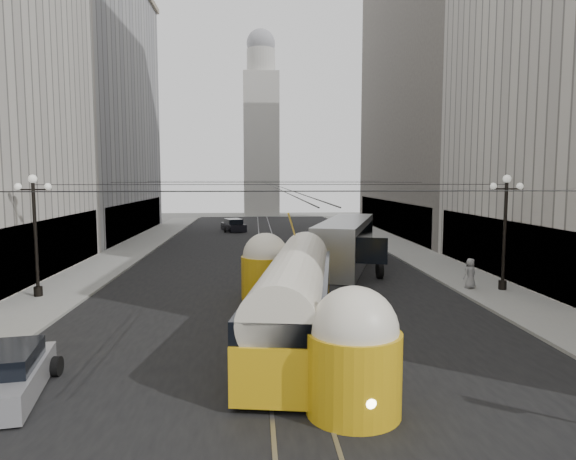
{
  "coord_description": "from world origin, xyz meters",
  "views": [
    {
      "loc": [
        -1.17,
        -9.32,
        6.34
      ],
      "look_at": [
        0.38,
        14.63,
        3.91
      ],
      "focal_mm": 32.0,
      "sensor_mm": 36.0,
      "label": 1
    }
  ],
  "objects": [
    {
      "name": "distant_tower",
      "position": [
        0.0,
        80.0,
        14.97
      ],
      "size": [
        6.0,
        6.0,
        31.36
      ],
      "color": "#B2AFA8",
      "rests_on": "ground"
    },
    {
      "name": "lamppost_left_mid",
      "position": [
        -12.6,
        18.0,
        3.74
      ],
      "size": [
        1.86,
        0.44,
        6.37
      ],
      "color": "black",
      "rests_on": "sidewalk_left"
    },
    {
      "name": "rail_left",
      "position": [
        -0.75,
        32.5,
        0.0
      ],
      "size": [
        0.12,
        85.0,
        0.04
      ],
      "primitive_type": "cube",
      "color": "gray",
      "rests_on": "ground"
    },
    {
      "name": "streetcar",
      "position": [
        0.41,
        10.53,
        1.73
      ],
      "size": [
        4.64,
        16.02,
        3.54
      ],
      "color": "gold",
      "rests_on": "ground"
    },
    {
      "name": "sidewalk_left",
      "position": [
        -12.0,
        36.0,
        0.07
      ],
      "size": [
        4.0,
        72.0,
        0.15
      ],
      "primitive_type": "cube",
      "color": "gray",
      "rests_on": "ground"
    },
    {
      "name": "pedestrian_sidewalk_right",
      "position": [
        10.9,
        18.41,
        1.0
      ],
      "size": [
        0.97,
        0.81,
        1.7
      ],
      "primitive_type": "imported",
      "rotation": [
        0.0,
        0.0,
        3.56
      ],
      "color": "gray",
      "rests_on": "sidewalk_right"
    },
    {
      "name": "road",
      "position": [
        0.0,
        32.5,
        0.0
      ],
      "size": [
        20.0,
        85.0,
        0.02
      ],
      "primitive_type": "cube",
      "color": "black",
      "rests_on": "ground"
    },
    {
      "name": "sedan_white_far",
      "position": [
        5.04,
        40.83,
        0.63
      ],
      "size": [
        1.86,
        4.4,
        1.38
      ],
      "color": "silver",
      "rests_on": "ground"
    },
    {
      "name": "building_left_far",
      "position": [
        -19.99,
        48.0,
        14.31
      ],
      "size": [
        12.6,
        28.6,
        28.6
      ],
      "color": "#999999",
      "rests_on": "ground"
    },
    {
      "name": "catenary",
      "position": [
        0.12,
        31.49,
        5.88
      ],
      "size": [
        25.0,
        72.0,
        0.23
      ],
      "color": "black",
      "rests_on": "ground"
    },
    {
      "name": "lamppost_right_mid",
      "position": [
        12.6,
        18.0,
        3.74
      ],
      "size": [
        1.86,
        0.44,
        6.37
      ],
      "color": "black",
      "rests_on": "sidewalk_right"
    },
    {
      "name": "sidewalk_right",
      "position": [
        12.0,
        36.0,
        0.07
      ],
      "size": [
        4.0,
        72.0,
        0.15
      ],
      "primitive_type": "cube",
      "color": "gray",
      "rests_on": "ground"
    },
    {
      "name": "city_bus",
      "position": [
        5.3,
        26.68,
        1.85
      ],
      "size": [
        6.61,
        13.78,
        3.38
      ],
      "color": "gray",
      "rests_on": "ground"
    },
    {
      "name": "rail_right",
      "position": [
        0.75,
        32.5,
        0.0
      ],
      "size": [
        0.12,
        85.0,
        0.04
      ],
      "primitive_type": "cube",
      "color": "gray",
      "rests_on": "ground"
    },
    {
      "name": "sedan_silver",
      "position": [
        -8.39,
        5.52,
        0.65
      ],
      "size": [
        2.63,
        4.77,
        1.43
      ],
      "color": "#96969B",
      "rests_on": "ground"
    },
    {
      "name": "sedan_dark_far",
      "position": [
        -3.76,
        52.1,
        0.68
      ],
      "size": [
        3.3,
        5.09,
        1.49
      ],
      "color": "black",
      "rests_on": "ground"
    },
    {
      "name": "building_right_far",
      "position": [
        20.0,
        48.0,
        16.31
      ],
      "size": [
        12.6,
        32.6,
        32.6
      ],
      "color": "#514C47",
      "rests_on": "ground"
    }
  ]
}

